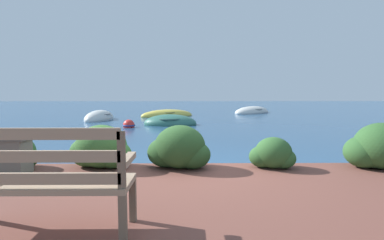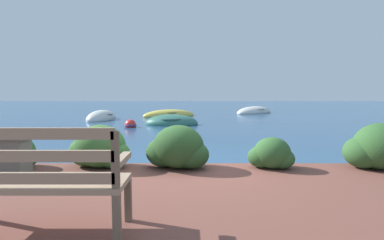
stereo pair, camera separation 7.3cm
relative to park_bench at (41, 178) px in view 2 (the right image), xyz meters
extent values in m
plane|color=navy|center=(1.10, 2.51, -0.70)|extent=(80.00, 80.00, 0.00)
cube|color=brown|center=(0.65, 0.26, -0.28)|extent=(0.06, 0.06, 0.40)
cube|color=brown|center=(0.65, -0.16, -0.28)|extent=(0.06, 0.06, 0.40)
cube|color=gray|center=(0.00, 0.05, -0.06)|extent=(1.36, 0.48, 0.05)
cube|color=gray|center=(0.00, -0.16, 0.05)|extent=(1.29, 0.04, 0.09)
cube|color=gray|center=(0.00, -0.16, 0.22)|extent=(1.29, 0.04, 0.09)
cube|color=gray|center=(0.00, -0.16, 0.40)|extent=(1.29, 0.04, 0.09)
cube|color=brown|center=(0.65, -0.16, 0.19)|extent=(0.06, 0.04, 0.45)
cube|color=gray|center=(0.65, 0.05, 0.15)|extent=(0.07, 0.43, 0.05)
ellipsoid|color=#2D5628|center=(-1.55, 2.23, -0.23)|extent=(0.60, 0.54, 0.51)
ellipsoid|color=#2D5628|center=(-1.72, 2.27, -0.30)|extent=(0.45, 0.41, 0.36)
ellipsoid|color=#2D5628|center=(-1.40, 2.20, -0.32)|extent=(0.42, 0.38, 0.33)
ellipsoid|color=#38662D|center=(-0.21, 2.25, -0.14)|extent=(0.80, 0.72, 0.68)
ellipsoid|color=#38662D|center=(-0.43, 2.31, -0.24)|extent=(0.60, 0.54, 0.48)
ellipsoid|color=#38662D|center=(-0.01, 2.21, -0.26)|extent=(0.56, 0.50, 0.44)
ellipsoid|color=#284C23|center=(1.03, 2.21, -0.14)|extent=(0.80, 0.72, 0.68)
ellipsoid|color=#284C23|center=(0.81, 2.27, -0.24)|extent=(0.60, 0.54, 0.48)
ellipsoid|color=#284C23|center=(1.23, 2.17, -0.26)|extent=(0.56, 0.50, 0.44)
ellipsoid|color=#2D5628|center=(2.50, 2.19, -0.24)|extent=(0.58, 0.52, 0.49)
ellipsoid|color=#2D5628|center=(2.34, 2.23, -0.31)|extent=(0.43, 0.39, 0.35)
ellipsoid|color=#2D5628|center=(2.64, 2.16, -0.32)|extent=(0.40, 0.36, 0.32)
ellipsoid|color=#2D5628|center=(4.18, 2.14, -0.12)|extent=(0.85, 0.76, 0.72)
ellipsoid|color=#2D5628|center=(3.95, 2.20, -0.23)|extent=(0.64, 0.57, 0.51)
ellipsoid|color=#336B5B|center=(0.37, 10.36, -0.64)|extent=(2.27, 1.29, 0.78)
torus|color=#304F46|center=(0.37, 10.36, -0.43)|extent=(1.28, 1.28, 0.07)
cube|color=#846647|center=(0.03, 10.37, -0.46)|extent=(0.14, 1.00, 0.04)
cube|color=#846647|center=(0.65, 10.36, -0.46)|extent=(0.14, 1.00, 0.04)
ellipsoid|color=silver|center=(-3.33, 12.61, -0.64)|extent=(1.36, 2.73, 0.87)
torus|color=gray|center=(-3.33, 12.61, -0.40)|extent=(1.21, 1.21, 0.07)
cube|color=#846647|center=(-3.38, 12.22, -0.43)|extent=(0.87, 0.21, 0.04)
cube|color=#846647|center=(-3.30, 12.94, -0.43)|extent=(0.87, 0.21, 0.04)
ellipsoid|color=#DBC64C|center=(-0.07, 14.62, -0.65)|extent=(3.23, 2.27, 0.71)
torus|color=olive|center=(-0.07, 14.62, -0.45)|extent=(1.35, 1.35, 0.07)
cube|color=#846647|center=(0.35, 14.83, -0.48)|extent=(0.46, 0.76, 0.04)
cube|color=#846647|center=(-0.41, 14.44, -0.48)|extent=(0.46, 0.76, 0.04)
ellipsoid|color=silver|center=(5.37, 17.31, -0.64)|extent=(3.27, 3.18, 0.80)
torus|color=gray|center=(5.37, 17.31, -0.42)|extent=(1.83, 1.83, 0.07)
cube|color=#846647|center=(5.73, 17.64, -0.45)|extent=(0.79, 0.84, 0.04)
cube|color=#846647|center=(5.07, 17.03, -0.45)|extent=(0.79, 0.84, 0.04)
sphere|color=red|center=(-1.23, 9.47, -0.62)|extent=(0.46, 0.46, 0.46)
torus|color=navy|center=(-1.23, 9.47, -0.62)|extent=(0.51, 0.51, 0.06)
camera|label=1|loc=(1.17, -2.43, 0.72)|focal=28.00mm
camera|label=2|loc=(1.24, -2.43, 0.72)|focal=28.00mm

